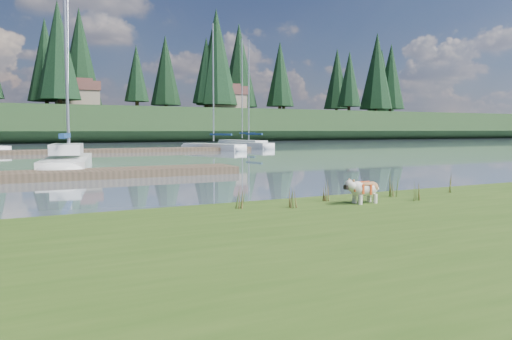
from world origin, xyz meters
TOP-DOWN VIEW (x-y plane):
  - ground at (0.00, 30.00)m, footprint 200.00×200.00m
  - bank at (0.00, -6.00)m, footprint 60.00×9.00m
  - ridge at (0.00, 73.00)m, footprint 200.00×20.00m
  - bulldog at (1.66, -2.79)m, footprint 0.80×0.35m
  - sailboat_main at (-1.90, 14.17)m, footprint 3.41×9.18m
  - dock_near at (-4.00, 9.00)m, footprint 16.00×2.00m
  - dock_far at (2.00, 30.00)m, footprint 26.00×2.20m
  - sailboat_bg_3 at (11.93, 31.37)m, footprint 4.09×7.64m
  - sailboat_bg_4 at (16.87, 34.05)m, footprint 2.68×7.28m
  - sailboat_bg_5 at (21.16, 44.71)m, footprint 3.05×9.17m
  - weed_0 at (0.15, -2.63)m, footprint 0.17×0.14m
  - weed_1 at (1.20, -2.21)m, footprint 0.17×0.14m
  - weed_2 at (2.82, -2.30)m, footprint 0.17×0.14m
  - weed_3 at (-0.83, -2.29)m, footprint 0.17×0.14m
  - weed_4 at (2.88, -2.94)m, footprint 0.17×0.14m
  - weed_5 at (4.59, -2.36)m, footprint 0.17×0.14m
  - mud_lip at (0.00, -1.60)m, footprint 60.00×0.50m
  - conifer_4 at (3.00, 66.00)m, footprint 6.16×6.16m
  - conifer_5 at (15.00, 70.00)m, footprint 3.96×3.96m
  - conifer_6 at (28.00, 68.00)m, footprint 7.04×7.04m
  - conifer_7 at (42.00, 71.00)m, footprint 5.28×5.28m
  - conifer_8 at (55.00, 67.00)m, footprint 4.62×4.62m
  - conifer_9 at (68.00, 70.00)m, footprint 5.94×5.94m
  - house_1 at (6.00, 71.00)m, footprint 6.30×5.30m
  - house_2 at (30.00, 69.00)m, footprint 6.30×5.30m

SIDE VIEW (x-z plane):
  - ground at x=0.00m, z-range 0.00..0.00m
  - mud_lip at x=0.00m, z-range 0.00..0.14m
  - dock_near at x=-4.00m, z-range 0.00..0.30m
  - dock_far at x=2.00m, z-range 0.00..0.30m
  - bank at x=0.00m, z-range 0.00..0.35m
  - sailboat_bg_5 at x=21.16m, z-range -6.06..6.70m
  - sailboat_bg_3 at x=11.93m, z-range -5.28..5.93m
  - sailboat_bg_4 at x=16.87m, z-range -4.99..5.64m
  - sailboat_main at x=-1.90m, z-range -6.05..6.89m
  - weed_4 at x=2.88m, z-range 0.32..0.74m
  - weed_1 at x=1.20m, z-range 0.31..0.76m
  - weed_0 at x=0.15m, z-range 0.31..0.80m
  - weed_5 at x=4.59m, z-range 0.31..0.82m
  - weed_3 at x=-0.83m, z-range 0.31..0.85m
  - weed_2 at x=2.82m, z-range 0.30..0.96m
  - bulldog at x=1.66m, z-range 0.41..0.90m
  - ridge at x=0.00m, z-range 0.00..5.00m
  - house_1 at x=6.00m, z-range 4.99..9.64m
  - house_2 at x=30.00m, z-range 4.99..9.64m
  - conifer_5 at x=15.00m, z-range 5.65..16.00m
  - conifer_8 at x=55.00m, z-range 5.62..17.40m
  - conifer_7 at x=42.00m, z-range 5.59..18.79m
  - conifer_9 at x=68.00m, z-range 5.55..20.18m
  - conifer_4 at x=3.00m, z-range 5.54..20.64m
  - conifer_6 at x=28.00m, z-range 5.49..22.49m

